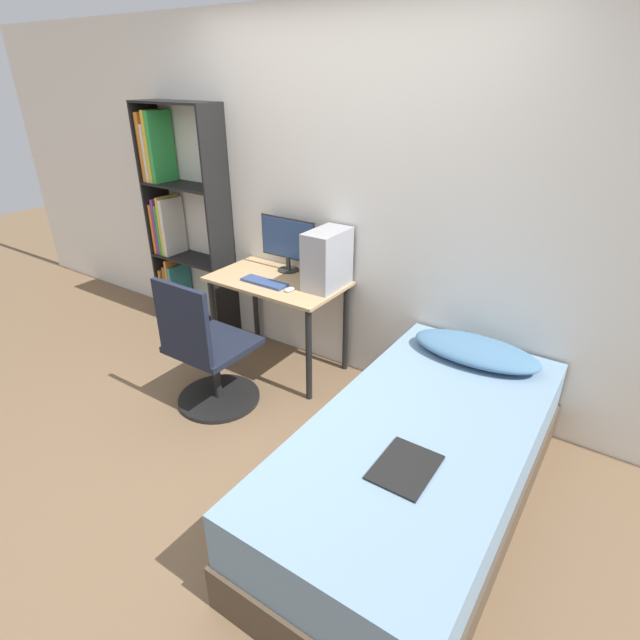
{
  "coord_description": "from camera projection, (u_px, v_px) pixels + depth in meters",
  "views": [
    {
      "loc": [
        1.77,
        -1.51,
        2.09
      ],
      "look_at": [
        0.27,
        0.71,
        0.75
      ],
      "focal_mm": 28.0,
      "sensor_mm": 36.0,
      "label": 1
    }
  ],
  "objects": [
    {
      "name": "wall_back",
      "position": [
        347.0,
        207.0,
        3.45
      ],
      "size": [
        8.0,
        0.05,
        2.5
      ],
      "color": "silver",
      "rests_on": "ground_plane"
    },
    {
      "name": "keyboard",
      "position": [
        264.0,
        282.0,
        3.57
      ],
      "size": [
        0.36,
        0.11,
        0.02
      ],
      "color": "#33477A",
      "rests_on": "desk"
    },
    {
      "name": "office_chair",
      "position": [
        208.0,
        360.0,
        3.34
      ],
      "size": [
        0.57,
        0.57,
        0.96
      ],
      "color": "black",
      "rests_on": "ground_plane"
    },
    {
      "name": "pillow",
      "position": [
        476.0,
        350.0,
        2.98
      ],
      "size": [
        0.76,
        0.36,
        0.11
      ],
      "color": "teal",
      "rests_on": "bed"
    },
    {
      "name": "magazine",
      "position": [
        405.0,
        467.0,
        2.17
      ],
      "size": [
        0.24,
        0.32,
        0.01
      ],
      "color": "black",
      "rests_on": "bed"
    },
    {
      "name": "bookshelf",
      "position": [
        175.0,
        222.0,
        4.28
      ],
      "size": [
        0.77,
        0.28,
        1.89
      ],
      "color": "black",
      "rests_on": "ground_plane"
    },
    {
      "name": "desk",
      "position": [
        278.0,
        294.0,
        3.7
      ],
      "size": [
        1.0,
        0.58,
        0.73
      ],
      "color": "tan",
      "rests_on": "ground_plane"
    },
    {
      "name": "bed",
      "position": [
        418.0,
        467.0,
        2.57
      ],
      "size": [
        1.0,
        2.05,
        0.54
      ],
      "color": "#4C3D2D",
      "rests_on": "ground_plane"
    },
    {
      "name": "monitor",
      "position": [
        288.0,
        241.0,
        3.7
      ],
      "size": [
        0.48,
        0.16,
        0.41
      ],
      "color": "black",
      "rests_on": "desk"
    },
    {
      "name": "mouse",
      "position": [
        290.0,
        289.0,
        3.45
      ],
      "size": [
        0.06,
        0.09,
        0.02
      ],
      "color": "silver",
      "rests_on": "desk"
    },
    {
      "name": "pc_tower",
      "position": [
        327.0,
        259.0,
        3.43
      ],
      "size": [
        0.21,
        0.36,
        0.41
      ],
      "color": "#99999E",
      "rests_on": "desk"
    },
    {
      "name": "ground_plane",
      "position": [
        215.0,
        467.0,
        2.95
      ],
      "size": [
        14.0,
        14.0,
        0.0
      ],
      "primitive_type": "plane",
      "color": "brown"
    }
  ]
}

